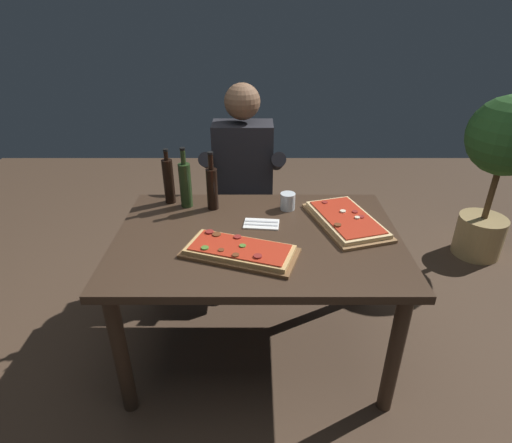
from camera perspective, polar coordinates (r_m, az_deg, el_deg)
name	(u,v)px	position (r m, az deg, el deg)	size (l,w,h in m)	color
ground_plane	(256,346)	(2.50, 0.00, -16.72)	(6.40, 6.40, 0.00)	#4C3828
dining_table	(256,252)	(2.09, 0.01, -4.15)	(1.40, 0.96, 0.74)	#3D2B1E
pizza_rectangular_front	(238,251)	(1.88, -2.44, -4.07)	(0.57, 0.39, 0.05)	brown
pizza_rectangular_left	(345,220)	(2.19, 12.07, 0.23)	(0.42, 0.56, 0.05)	olive
wine_bottle_dark	(211,187)	(2.27, -6.27, 4.73)	(0.06, 0.06, 0.33)	black
oil_bottle_amber	(184,184)	(2.31, -9.90, 5.11)	(0.07, 0.07, 0.34)	#233819
vinegar_bottle_green	(167,181)	(2.38, -12.14, 5.51)	(0.06, 0.06, 0.32)	black
tumbler_near_camera	(286,202)	(2.29, 4.16, 2.67)	(0.08, 0.08, 0.09)	silver
napkin_cutlery_set	(260,224)	(2.14, 0.55, -0.35)	(0.19, 0.13, 0.01)	white
diner_chair	(243,205)	(2.92, -1.85, 2.25)	(0.44, 0.44, 0.87)	black
seated_diner	(242,178)	(2.71, -1.99, 6.01)	(0.53, 0.41, 1.33)	#23232D
potted_plant_corner	(500,157)	(3.39, 30.52, 7.67)	(0.55, 0.55, 1.22)	tan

